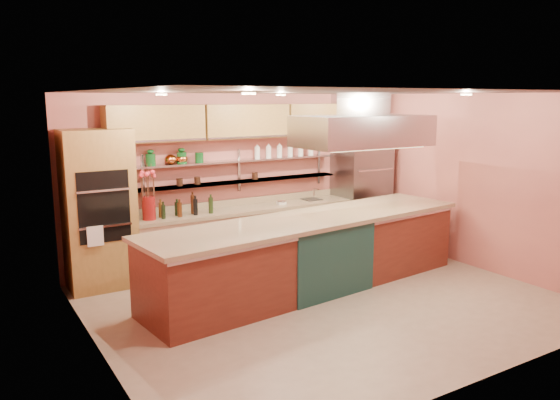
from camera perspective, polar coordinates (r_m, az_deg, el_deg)
floor at (r=7.59m, az=4.90°, el=-10.56°), size 6.00×5.00×0.02m
ceiling at (r=7.08m, az=5.26°, el=11.18°), size 6.00×5.00×0.02m
wall_back at (r=9.30m, az=-4.11°, el=2.39°), size 6.00×0.04×2.80m
wall_front at (r=5.45m, az=20.92°, el=-4.17°), size 6.00×0.04×2.80m
wall_left at (r=5.96m, az=-18.85°, el=-2.80°), size 0.04×5.00×2.80m
wall_right at (r=9.28m, az=20.16°, el=1.75°), size 0.04×5.00×2.80m
oven_stack at (r=8.21m, az=-18.39°, el=-1.00°), size 0.95×0.64×2.30m
refrigerator at (r=10.35m, az=8.48°, el=1.18°), size 0.95×0.72×2.10m
back_counter at (r=9.20m, az=-3.45°, el=-3.63°), size 3.84×0.64×0.93m
wall_shelf_lower at (r=9.17m, az=-4.01°, el=1.96°), size 3.60×0.26×0.03m
wall_shelf_upper at (r=9.13m, az=-4.04°, el=4.13°), size 3.60×0.26×0.03m
upper_cabinets at (r=9.05m, az=-3.66°, el=8.21°), size 4.60×0.36×0.55m
range_hood at (r=8.16m, az=8.64°, el=7.15°), size 2.00×1.00×0.45m
ceiling_downlights at (r=7.24m, az=4.30°, el=10.94°), size 4.00×2.80×0.02m
island at (r=7.91m, az=3.26°, el=-5.55°), size 5.11×1.61×1.05m
flower_vase at (r=8.38m, az=-13.54°, el=-0.83°), size 0.23×0.23×0.35m
oil_bottle_cluster at (r=8.58m, az=-9.76°, el=-0.64°), size 0.93×0.57×0.29m
kitchen_scale at (r=9.36m, az=0.14°, el=-0.20°), size 0.15×0.12×0.08m
bar_faucet at (r=9.84m, az=3.56°, el=0.65°), size 0.03×0.03×0.19m
copper_kettle at (r=8.62m, az=-11.36°, el=4.18°), size 0.25×0.25×0.15m
green_canister at (r=8.80m, az=-8.44°, el=4.42°), size 0.14×0.14×0.16m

